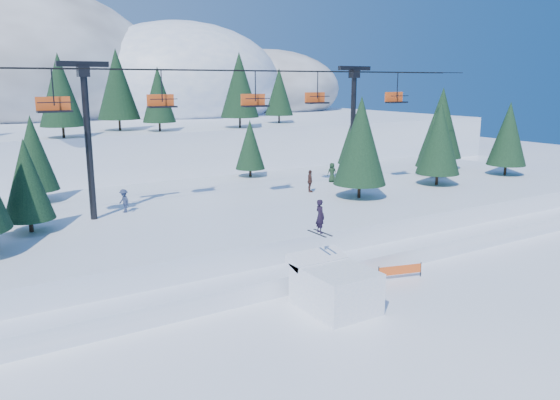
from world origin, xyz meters
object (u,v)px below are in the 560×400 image
jump_kicker (334,285)px  banner_far (423,251)px  chairlift (230,112)px  banner_near (400,270)px

jump_kicker → banner_far: size_ratio=1.97×
chairlift → jump_kicker: bearing=-97.1°
banner_near → banner_far: same height
chairlift → banner_near: bearing=-74.5°
jump_kicker → banner_near: 6.11m
jump_kicker → chairlift: size_ratio=0.12×
jump_kicker → banner_far: 10.45m
chairlift → banner_far: bearing=-57.2°
jump_kicker → banner_near: jump_kicker is taller
banner_near → banner_far: size_ratio=0.99×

